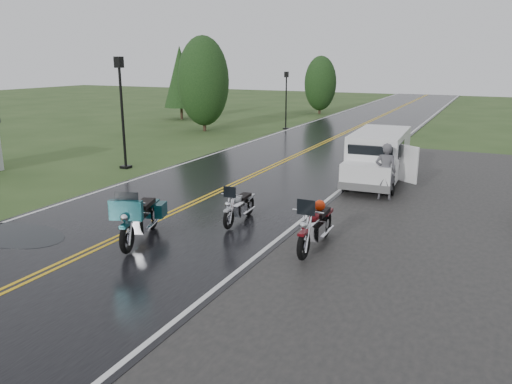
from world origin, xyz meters
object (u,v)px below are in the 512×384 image
(motorcycle_silver, at_px, (229,211))
(van_white, at_px, (347,164))
(motorcycle_red, at_px, (304,234))
(person_at_van, at_px, (385,172))
(lamp_post_far_left, at_px, (286,100))
(motorcycle_teal, at_px, (126,226))
(lamp_post_near_left, at_px, (122,113))

(motorcycle_silver, bearing_deg, van_white, 68.82)
(motorcycle_silver, bearing_deg, motorcycle_red, -27.88)
(person_at_van, bearing_deg, motorcycle_silver, 52.26)
(van_white, distance_m, person_at_van, 1.53)
(motorcycle_silver, xyz_separation_m, lamp_post_far_left, (-6.42, 19.63, 1.32))
(motorcycle_teal, distance_m, motorcycle_silver, 2.91)
(motorcycle_teal, distance_m, lamp_post_far_left, 22.83)
(motorcycle_teal, xyz_separation_m, van_white, (3.04, 8.11, 0.24))
(motorcycle_red, relative_size, lamp_post_near_left, 0.50)
(van_white, bearing_deg, motorcycle_red, -85.32)
(motorcycle_silver, bearing_deg, person_at_van, 53.82)
(motorcycle_red, height_order, lamp_post_far_left, lamp_post_far_left)
(van_white, distance_m, lamp_post_near_left, 9.73)
(lamp_post_far_left, bearing_deg, motorcycle_red, -66.56)
(van_white, xyz_separation_m, lamp_post_near_left, (-9.63, -0.31, 1.37))
(motorcycle_silver, bearing_deg, motorcycle_teal, -120.95)
(motorcycle_teal, relative_size, lamp_post_near_left, 0.53)
(lamp_post_far_left, bearing_deg, lamp_post_near_left, -95.87)
(motorcycle_red, xyz_separation_m, lamp_post_far_left, (-9.02, 20.79, 1.20))
(person_at_van, relative_size, lamp_post_far_left, 0.49)
(motorcycle_red, xyz_separation_m, person_at_van, (0.56, 6.14, 0.24))
(motorcycle_red, bearing_deg, motorcycle_teal, -161.25)
(lamp_post_far_left, bearing_deg, person_at_van, -56.83)
(lamp_post_near_left, relative_size, lamp_post_far_left, 1.24)
(motorcycle_silver, distance_m, lamp_post_far_left, 20.70)
(person_at_van, bearing_deg, motorcycle_red, 79.34)
(motorcycle_teal, height_order, person_at_van, person_at_van)
(lamp_post_near_left, bearing_deg, van_white, 1.83)
(person_at_van, height_order, lamp_post_near_left, lamp_post_near_left)
(motorcycle_silver, bearing_deg, lamp_post_near_left, 142.70)
(motorcycle_red, bearing_deg, lamp_post_near_left, 147.34)
(motorcycle_teal, bearing_deg, lamp_post_far_left, 84.30)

